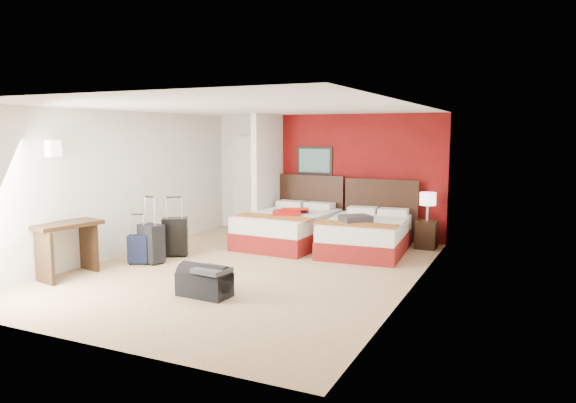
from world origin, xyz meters
The scene contains 17 objects.
ground centered at (0.00, 0.00, 0.00)m, with size 6.50×6.50×0.00m, color tan.
room_walls centered at (-1.40, 1.42, 1.26)m, with size 5.02×6.52×2.50m.
red_accent_panel centered at (0.75, 3.23, 1.25)m, with size 3.50×0.04×2.50m, color maroon.
partition_wall centered at (-1.00, 2.61, 1.25)m, with size 0.12×1.20×2.50m, color silver.
entry_door centered at (-1.75, 3.20, 1.02)m, with size 0.82×0.06×2.05m, color silver.
bed_left centered at (-0.24, 1.98, 0.30)m, with size 1.42×2.03×0.61m, color white.
bed_right centered at (1.28, 1.98, 0.29)m, with size 1.36×1.94×0.58m, color white.
red_suitcase_open centered at (-0.14, 1.88, 0.65)m, with size 0.52×0.71×0.09m, color #9E120D.
jacket_bundle centered at (1.18, 1.68, 0.64)m, with size 0.50×0.40×0.12m, color #35353A.
nightstand centered at (2.21, 2.76, 0.26)m, with size 0.37×0.37×0.52m, color black.
table_lamp centered at (2.21, 2.76, 0.78)m, with size 0.29×0.29×0.52m, color white.
suitcase_black centered at (-1.62, 0.29, 0.32)m, with size 0.43×0.27×0.64m, color black.
suitcase_charcoal centered at (-1.66, -0.29, 0.31)m, with size 0.41×0.26×0.61m, color black.
suitcase_navy centered at (-1.81, -0.42, 0.22)m, with size 0.32×0.20×0.45m, color black.
duffel_bag centered at (0.12, -1.41, 0.17)m, with size 0.69×0.37×0.35m, color black.
jacket_draped centered at (0.27, -1.46, 0.38)m, with size 0.43×0.36×0.06m, color #39393E.
desk centered at (-2.26, -1.45, 0.41)m, with size 0.49×0.98×0.81m, color #321E10.
Camera 1 is at (3.94, -7.06, 2.13)m, focal length 33.12 mm.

